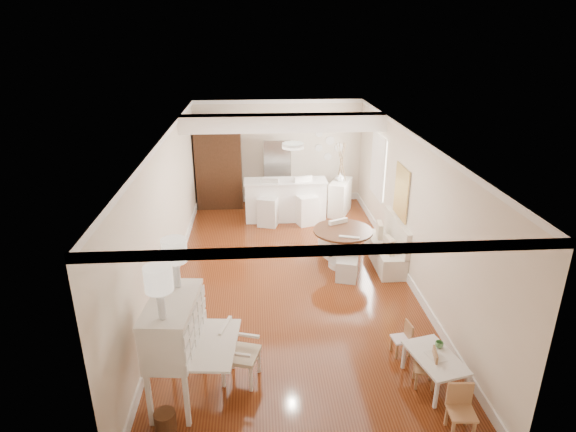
{
  "coord_description": "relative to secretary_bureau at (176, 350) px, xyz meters",
  "views": [
    {
      "loc": [
        -0.61,
        -8.27,
        4.59
      ],
      "look_at": [
        -0.03,
        0.3,
        1.19
      ],
      "focal_mm": 30.0,
      "sensor_mm": 36.0,
      "label": 1
    }
  ],
  "objects": [
    {
      "name": "kids_chair_c",
      "position": [
        3.45,
        -0.87,
        -0.41
      ],
      "size": [
        0.33,
        0.33,
        0.64
      ],
      "primitive_type": "cube",
      "rotation": [
        0.0,
        0.0,
        -0.08
      ],
      "color": "tan",
      "rests_on": "ground"
    },
    {
      "name": "wicker_basket",
      "position": [
        -0.09,
        -0.59,
        -0.6
      ],
      "size": [
        0.31,
        0.31,
        0.26
      ],
      "primitive_type": "cylinder",
      "rotation": [
        0.0,
        0.0,
        0.19
      ],
      "color": "#57331B",
      "rests_on": "ground"
    },
    {
      "name": "kids_chair_b",
      "position": [
        3.17,
        0.67,
        -0.46
      ],
      "size": [
        0.29,
        0.29,
        0.53
      ],
      "primitive_type": "cube",
      "rotation": [
        0.0,
        0.0,
        -1.44
      ],
      "color": "#AA794D",
      "rests_on": "ground"
    },
    {
      "name": "pencil_cup",
      "position": [
        3.55,
        0.19,
        -0.23
      ],
      "size": [
        0.11,
        0.11,
        0.09
      ],
      "primitive_type": "imported",
      "rotation": [
        0.0,
        0.0,
        -0.02
      ],
      "color": "#65A45F",
      "rests_on": "kids_table"
    },
    {
      "name": "banquette",
      "position": [
        3.69,
        3.6,
        -0.24
      ],
      "size": [
        0.52,
        1.6,
        0.98
      ],
      "primitive_type": "cube",
      "color": "silver",
      "rests_on": "ground"
    },
    {
      "name": "slip_chair_near",
      "position": [
        2.78,
        2.98,
        -0.31
      ],
      "size": [
        0.5,
        0.51,
        0.83
      ],
      "primitive_type": "cube",
      "rotation": [
        0.0,
        0.0,
        -0.29
      ],
      "color": "silver",
      "rests_on": "ground"
    },
    {
      "name": "kids_table",
      "position": [
        3.43,
        -0.01,
        -0.5
      ],
      "size": [
        0.73,
        1.0,
        0.45
      ],
      "primitive_type": "cube",
      "rotation": [
        0.0,
        0.0,
        0.23
      ],
      "color": "white",
      "rests_on": "ground"
    },
    {
      "name": "kids_chair_a",
      "position": [
        3.29,
        -0.02,
        -0.44
      ],
      "size": [
        0.33,
        0.33,
        0.58
      ],
      "primitive_type": "cube",
      "rotation": [
        0.0,
        0.0,
        -1.76
      ],
      "color": "#9F7148",
      "rests_on": "ground"
    },
    {
      "name": "secretary_bureau",
      "position": [
        0.0,
        0.0,
        0.0
      ],
      "size": [
        1.24,
        1.26,
        1.46
      ],
      "primitive_type": "cube",
      "rotation": [
        0.0,
        0.0,
        -0.09
      ],
      "color": "white",
      "rests_on": "ground"
    },
    {
      "name": "bar_stool_right",
      "position": [
        2.29,
        5.86,
        -0.14
      ],
      "size": [
        0.6,
        0.6,
        1.17
      ],
      "primitive_type": "cube",
      "rotation": [
        0.0,
        0.0,
        0.34
      ],
      "color": "white",
      "rests_on": "ground"
    },
    {
      "name": "bar_stool_left",
      "position": [
        1.35,
        5.83,
        -0.16
      ],
      "size": [
        0.56,
        0.56,
        1.14
      ],
      "primitive_type": "cube",
      "rotation": [
        0.0,
        0.0,
        -0.27
      ],
      "color": "silver",
      "rests_on": "ground"
    },
    {
      "name": "sideboard",
      "position": [
        3.24,
        6.51,
        -0.29
      ],
      "size": [
        0.74,
        1.01,
        0.88
      ],
      "primitive_type": "cube",
      "rotation": [
        0.0,
        0.0,
        -0.41
      ],
      "color": "silver",
      "rests_on": "ground"
    },
    {
      "name": "pantry_cabinet",
      "position": [
        0.1,
        7.28,
        0.42
      ],
      "size": [
        1.2,
        0.6,
        2.3
      ],
      "primitive_type": "cube",
      "color": "#381E11",
      "rests_on": "ground"
    },
    {
      "name": "slip_chair_far",
      "position": [
        2.66,
        4.03,
        -0.28
      ],
      "size": [
        0.57,
        0.58,
        0.9
      ],
      "primitive_type": "cube",
      "rotation": [
        0.0,
        0.0,
        -2.71
      ],
      "color": "white",
      "rests_on": "ground"
    },
    {
      "name": "room",
      "position": [
        1.74,
        3.42,
        1.25
      ],
      "size": [
        9.0,
        9.04,
        2.82
      ],
      "color": "brown",
      "rests_on": "ground"
    },
    {
      "name": "breakfast_counter",
      "position": [
        1.8,
        6.2,
        -0.21
      ],
      "size": [
        2.05,
        0.65,
        1.03
      ],
      "primitive_type": "cube",
      "color": "white",
      "rests_on": "ground"
    },
    {
      "name": "branch_vase",
      "position": [
        3.23,
        6.52,
        0.26
      ],
      "size": [
        0.24,
        0.24,
        0.21
      ],
      "primitive_type": "imported",
      "rotation": [
        0.0,
        0.0,
        -0.22
      ],
      "color": "white",
      "rests_on": "sideboard"
    },
    {
      "name": "gustavian_armchair",
      "position": [
        0.81,
        0.26,
        -0.29
      ],
      "size": [
        0.62,
        0.62,
        0.87
      ],
      "primitive_type": "cube",
      "rotation": [
        0.0,
        0.0,
        1.28
      ],
      "color": "white",
      "rests_on": "ground"
    },
    {
      "name": "fridge",
      "position": [
        2.0,
        7.25,
        0.17
      ],
      "size": [
        0.75,
        0.65,
        1.8
      ],
      "primitive_type": "imported",
      "color": "silver",
      "rests_on": "ground"
    },
    {
      "name": "dining_table",
      "position": [
        2.78,
        3.53,
        -0.32
      ],
      "size": [
        1.3,
        1.3,
        0.81
      ],
      "primitive_type": "cylinder",
      "rotation": [
        0.0,
        0.0,
        0.1
      ],
      "color": "#4E2B19",
      "rests_on": "ground"
    }
  ]
}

